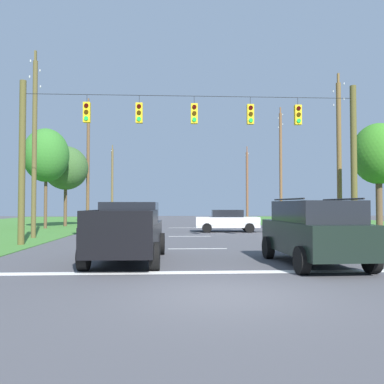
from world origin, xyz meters
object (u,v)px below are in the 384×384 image
object	(u,v)px
utility_pole_near_left	(247,184)
utility_pole_far_right	(281,165)
distant_car_crossing_white	(227,220)
pickup_truck	(128,232)
suv_black	(314,231)
utility_pole_distant_left	(112,183)
utility_pole_far_left	(34,143)
overhead_signal_span	(192,152)
tree_roadside_left	(46,155)
tree_roadside_right	(378,154)
tree_roadside_far_right	(66,168)
utility_pole_mid_right	(339,154)
utility_pole_distant_right	(88,163)

from	to	relation	value
utility_pole_near_left	utility_pole_far_right	bearing A→B (deg)	-89.02
distant_car_crossing_white	pickup_truck	bearing A→B (deg)	-110.47
pickup_truck	utility_pole_near_left	size ratio (longest dim) A/B	0.57
suv_black	utility_pole_distant_left	size ratio (longest dim) A/B	0.51
utility_pole_distant_left	utility_pole_far_left	bearing A→B (deg)	-90.10
overhead_signal_span	utility_pole_far_left	bearing A→B (deg)	155.93
utility_pole_distant_left	overhead_signal_span	bearing A→B (deg)	-75.70
suv_black	tree_roadside_left	distance (m)	24.75
tree_roadside_right	tree_roadside_left	xyz separation A→B (m)	(-20.82, 11.10, 1.17)
tree_roadside_far_right	utility_pole_near_left	bearing A→B (deg)	42.08
distant_car_crossing_white	tree_roadside_left	bearing A→B (deg)	162.41
overhead_signal_span	pickup_truck	bearing A→B (deg)	-113.63
utility_pole_mid_right	utility_pole_far_left	xyz separation A→B (m)	(-17.90, -1.19, 0.38)
utility_pole_near_left	tree_roadside_far_right	size ratio (longest dim) A/B	1.38
suv_black	tree_roadside_left	world-z (taller)	tree_roadside_left
utility_pole_distant_left	utility_pole_near_left	bearing A→B (deg)	-0.33
tree_roadside_right	tree_roadside_far_right	distance (m)	24.76
utility_pole_far_right	tree_roadside_left	size ratio (longest dim) A/B	1.41
utility_pole_mid_right	utility_pole_distant_left	world-z (taller)	utility_pole_mid_right
tree_roadside_right	tree_roadside_far_right	bearing A→B (deg)	144.47
utility_pole_distant_left	tree_roadside_right	distance (m)	36.82
overhead_signal_span	utility_pole_distant_right	size ratio (longest dim) A/B	1.39
tree_roadside_left	utility_pole_distant_right	bearing A→B (deg)	65.64
utility_pole_mid_right	tree_roadside_left	bearing A→B (deg)	158.36
utility_pole_far_right	tree_roadside_right	bearing A→B (deg)	-87.29
overhead_signal_span	utility_pole_far_left	world-z (taller)	utility_pole_far_left
utility_pole_near_left	tree_roadside_left	world-z (taller)	utility_pole_near_left
utility_pole_mid_right	utility_pole_distant_left	bearing A→B (deg)	121.96
utility_pole_distant_left	tree_roadside_left	xyz separation A→B (m)	(-2.18, -20.65, 1.03)
utility_pole_far_right	utility_pole_distant_right	world-z (taller)	utility_pole_distant_right
tree_roadside_far_right	utility_pole_distant_right	bearing A→B (deg)	46.73
overhead_signal_span	tree_roadside_left	size ratio (longest dim) A/B	2.05
utility_pole_far_right	utility_pole_far_left	bearing A→B (deg)	-141.27
distant_car_crossing_white	utility_pole_distant_right	world-z (taller)	utility_pole_distant_right
distant_car_crossing_white	suv_black	bearing A→B (deg)	-88.07
utility_pole_mid_right	suv_black	bearing A→B (deg)	-116.43
utility_pole_far_left	tree_roadside_far_right	bearing A→B (deg)	96.65
tree_roadside_left	overhead_signal_span	bearing A→B (deg)	-50.38
suv_black	utility_pole_far_right	world-z (taller)	utility_pole_far_right
distant_car_crossing_white	utility_pole_distant_left	bearing A→B (deg)	114.63
overhead_signal_span	tree_roadside_far_right	bearing A→B (deg)	121.75
utility_pole_far_right	tree_roadside_right	xyz separation A→B (m)	(0.77, -16.34, -1.00)
utility_pole_far_right	tree_roadside_left	xyz separation A→B (m)	(-20.05, -5.24, 0.17)
utility_pole_distant_left	pickup_truck	bearing A→B (deg)	-81.08
pickup_truck	tree_roadside_right	xyz separation A→B (m)	(12.50, 7.43, 3.58)
utility_pole_near_left	tree_roadside_right	size ratio (longest dim) A/B	1.54
overhead_signal_span	utility_pole_mid_right	world-z (taller)	utility_pole_mid_right
tree_roadside_right	utility_pole_distant_right	bearing A→B (deg)	139.18
tree_roadside_far_right	tree_roadside_left	distance (m)	3.43
suv_black	utility_pole_far_right	xyz separation A→B (m)	(5.90, 25.00, 4.49)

